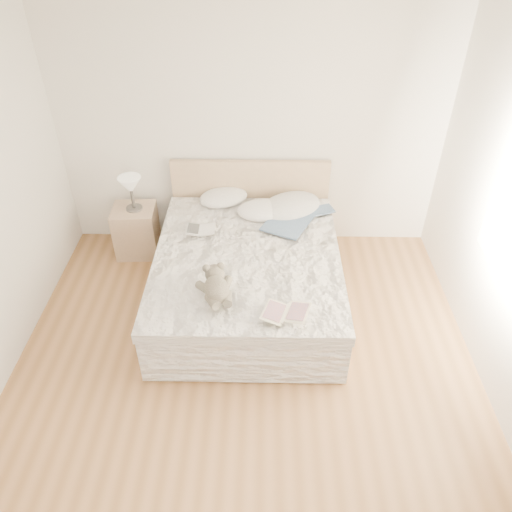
# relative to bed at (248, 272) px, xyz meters

# --- Properties ---
(floor) EXTENTS (4.00, 4.50, 0.00)m
(floor) POSITION_rel_bed_xyz_m (0.00, -1.19, -0.31)
(floor) COLOR brown
(floor) RESTS_ON ground
(ceiling) EXTENTS (4.00, 4.50, 0.00)m
(ceiling) POSITION_rel_bed_xyz_m (0.00, -1.19, 2.39)
(ceiling) COLOR white
(ceiling) RESTS_ON ground
(wall_back) EXTENTS (4.00, 0.02, 2.70)m
(wall_back) POSITION_rel_bed_xyz_m (0.00, 1.06, 1.04)
(wall_back) COLOR silver
(wall_back) RESTS_ON ground
(bed) EXTENTS (1.72, 2.14, 1.00)m
(bed) POSITION_rel_bed_xyz_m (0.00, 0.00, 0.00)
(bed) COLOR tan
(bed) RESTS_ON floor
(nightstand) EXTENTS (0.47, 0.42, 0.56)m
(nightstand) POSITION_rel_bed_xyz_m (-1.25, 0.73, -0.03)
(nightstand) COLOR tan
(nightstand) RESTS_ON floor
(table_lamp) EXTENTS (0.29, 0.29, 0.38)m
(table_lamp) POSITION_rel_bed_xyz_m (-1.23, 0.73, 0.52)
(table_lamp) COLOR #45413C
(table_lamp) RESTS_ON nightstand
(pillow_left) EXTENTS (0.63, 0.54, 0.16)m
(pillow_left) POSITION_rel_bed_xyz_m (-0.28, 0.86, 0.33)
(pillow_left) COLOR white
(pillow_left) RESTS_ON bed
(pillow_middle) EXTENTS (0.56, 0.42, 0.16)m
(pillow_middle) POSITION_rel_bed_xyz_m (0.14, 0.61, 0.33)
(pillow_middle) COLOR white
(pillow_middle) RESTS_ON bed
(pillow_right) EXTENTS (0.82, 0.76, 0.20)m
(pillow_right) POSITION_rel_bed_xyz_m (0.43, 0.69, 0.33)
(pillow_right) COLOR silver
(pillow_right) RESTS_ON bed
(blouse) EXTENTS (0.85, 0.87, 0.02)m
(blouse) POSITION_rel_bed_xyz_m (0.41, 0.44, 0.32)
(blouse) COLOR #3A5170
(blouse) RESTS_ON bed
(photo_book) EXTENTS (0.30, 0.20, 0.02)m
(photo_book) POSITION_rel_bed_xyz_m (-0.47, 0.25, 0.32)
(photo_book) COLOR white
(photo_book) RESTS_ON bed
(childrens_book) EXTENTS (0.43, 0.35, 0.02)m
(childrens_book) POSITION_rel_bed_xyz_m (0.33, -0.89, 0.32)
(childrens_book) COLOR #F5ECC6
(childrens_book) RESTS_ON bed
(teddy_bear) EXTENTS (0.37, 0.45, 0.20)m
(teddy_bear) POSITION_rel_bed_xyz_m (-0.23, -0.72, 0.34)
(teddy_bear) COLOR #686151
(teddy_bear) RESTS_ON bed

